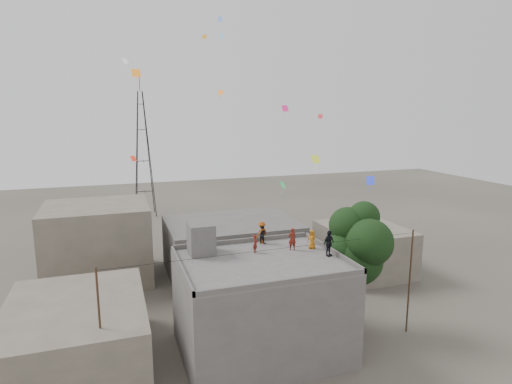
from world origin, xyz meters
The scene contains 18 objects.
ground centered at (0.00, 0.00, 0.00)m, with size 140.00×140.00×0.00m, color #443F38.
main_building centered at (0.00, 0.00, 3.05)m, with size 10.00×8.00×6.10m.
parapet centered at (0.00, 0.00, 6.25)m, with size 10.00×8.00×0.30m.
stair_head_box centered at (-3.20, 2.60, 7.10)m, with size 1.60×1.80×2.00m, color #524F4D.
neighbor_west centered at (-11.00, 2.00, 2.00)m, with size 8.00×10.00×4.00m, color #615A4C.
neighbor_north centered at (2.00, 14.00, 2.50)m, with size 12.00×9.00×5.00m, color #524F4D.
neighbor_northwest centered at (-10.00, 16.00, 3.50)m, with size 9.00×8.00×7.00m, color #615A4C.
neighbor_east centered at (14.00, 10.00, 2.20)m, with size 7.00×8.00×4.40m, color #615A4C.
tree centered at (7.37, 0.60, 6.10)m, with size 4.90×4.60×9.10m.
utility_line centered at (0.50, -1.25, 3.83)m, with size 20.12×0.62×7.40m.
transmission_tower centered at (-4.00, 40.00, 9.07)m, with size 2.97×2.97×20.01m.
person_red_adult centered at (2.69, 1.34, 6.85)m, with size 0.55×0.36×1.50m, color maroon.
person_orange_child centered at (4.07, 1.17, 6.75)m, with size 0.63×0.41×1.29m, color #C36F16.
person_dark_child centered at (1.28, 3.36, 6.76)m, with size 0.64×0.50×1.32m, color black.
person_dark_adult centered at (4.40, -0.56, 6.94)m, with size 0.99×0.41×1.69m, color black.
person_orange_adult centered at (1.28, 3.40, 6.88)m, with size 1.00×0.58×1.55m, color #9C4711.
person_red_child centered at (0.19, 1.61, 6.71)m, with size 0.44×0.29×1.22m, color maroon.
kites centered at (0.92, 6.44, 15.74)m, with size 19.85×16.47×12.95m.
Camera 1 is at (-8.42, -23.79, 15.24)m, focal length 30.00 mm.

